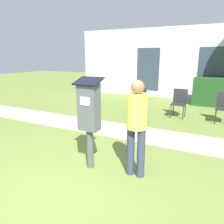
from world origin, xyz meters
The scene contains 8 objects.
ground_plane centered at (0.00, 0.00, 0.00)m, with size 40.00×40.00×0.00m, color olive.
sidewalk centered at (0.00, 2.88, 0.01)m, with size 12.00×1.10×0.02m.
building_facade centered at (0.00, 8.31, 1.60)m, with size 10.00×0.26×3.20m.
parking_meter centered at (-0.02, 0.88, 1.02)m, with size 0.44×0.31×1.59m.
person_standing centered at (0.79, 0.99, 0.93)m, with size 0.32×0.32×1.58m.
outdoor_chair_left centered at (-0.57, 4.78, 0.53)m, with size 0.44×0.44×0.90m.
outdoor_chair_middle centered at (0.72, 5.02, 0.53)m, with size 0.44×0.44×0.90m.
outdoor_chair_right centered at (2.02, 4.96, 0.53)m, with size 0.44×0.44×0.90m.
Camera 1 is at (1.95, -2.09, 1.93)m, focal length 35.00 mm.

